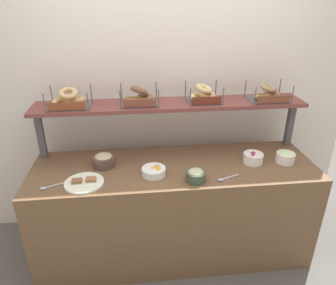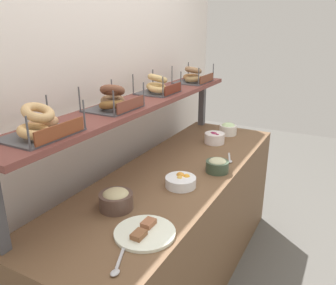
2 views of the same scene
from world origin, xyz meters
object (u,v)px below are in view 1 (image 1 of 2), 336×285
at_px(bagel_basket_sesame, 69,100).
at_px(bowl_scallion_spread, 285,157).
at_px(bowl_fruit_salad, 154,171).
at_px(serving_spoon_by_edge, 225,178).
at_px(bagel_basket_everything, 268,95).
at_px(serving_spoon_near_plate, 49,187).
at_px(bowl_beet_salad, 253,158).
at_px(serving_plate_white, 84,183).
at_px(bagel_basket_plain, 203,95).
at_px(bowl_hummus, 104,160).
at_px(bagel_basket_cinnamon_raisin, 139,97).
at_px(bowl_tuna_salad, 196,175).

bearing_deg(bagel_basket_sesame, bowl_scallion_spread, -10.18).
height_order(bowl_fruit_salad, serving_spoon_by_edge, bowl_fruit_salad).
relative_size(serving_spoon_by_edge, bagel_basket_everything, 0.55).
bearing_deg(serving_spoon_near_plate, bowl_fruit_salad, 7.07).
distance_m(bowl_beet_salad, serving_spoon_near_plate, 1.55).
bearing_deg(serving_plate_white, bowl_beet_salad, 7.37).
height_order(bowl_fruit_salad, bagel_basket_plain, bagel_basket_plain).
relative_size(bowl_hummus, bagel_basket_plain, 0.61).
distance_m(bowl_fruit_salad, serving_plate_white, 0.51).
relative_size(bowl_scallion_spread, bagel_basket_plain, 0.51).
relative_size(bowl_hummus, serving_spoon_near_plate, 1.00).
height_order(bowl_hummus, bagel_basket_cinnamon_raisin, bagel_basket_cinnamon_raisin).
xyz_separation_m(bagel_basket_sesame, bagel_basket_cinnamon_raisin, (0.54, 0.01, 0.00)).
xyz_separation_m(bowl_scallion_spread, bowl_fruit_salad, (-1.05, -0.08, -0.02)).
relative_size(serving_spoon_near_plate, bagel_basket_sesame, 0.53).
xyz_separation_m(bowl_fruit_salad, serving_plate_white, (-0.50, -0.07, -0.02)).
height_order(bowl_hummus, bagel_basket_plain, bagel_basket_plain).
distance_m(bowl_scallion_spread, bowl_hummus, 1.44).
xyz_separation_m(serving_plate_white, bagel_basket_plain, (0.94, 0.47, 0.47)).
distance_m(bowl_scallion_spread, bagel_basket_cinnamon_raisin, 1.25).
bearing_deg(serving_plate_white, bowl_fruit_salad, 7.73).
height_order(bowl_hummus, bowl_beet_salad, bowl_hummus).
relative_size(bowl_scallion_spread, serving_spoon_near_plate, 0.85).
distance_m(bowl_scallion_spread, serving_spoon_near_plate, 1.80).
bearing_deg(bowl_hummus, serving_spoon_by_edge, -18.70).
distance_m(bowl_hummus, bagel_basket_sesame, 0.53).
bearing_deg(serving_spoon_near_plate, bagel_basket_plain, 22.70).
bearing_deg(bowl_scallion_spread, bagel_basket_cinnamon_raisin, 164.54).
bearing_deg(serving_spoon_by_edge, bowl_hummus, 161.30).
relative_size(bowl_beet_salad, bowl_tuna_salad, 1.07).
height_order(bagel_basket_sesame, bagel_basket_plain, bagel_basket_sesame).
relative_size(bowl_scallion_spread, bowl_beet_salad, 0.93).
xyz_separation_m(bowl_hummus, serving_spoon_near_plate, (-0.36, -0.27, -0.05)).
bearing_deg(bagel_basket_cinnamon_raisin, bowl_beet_salad, -18.36).
distance_m(bowl_hummus, bowl_beet_salad, 1.18).
distance_m(bowl_hummus, serving_spoon_by_edge, 0.94).
bearing_deg(bagel_basket_everything, serving_spoon_near_plate, -164.85).
distance_m(bowl_beet_salad, bagel_basket_everything, 0.54).
bearing_deg(bowl_scallion_spread, bowl_beet_salad, 174.96).
xyz_separation_m(bowl_tuna_salad, bagel_basket_sesame, (-0.91, 0.49, 0.43)).
xyz_separation_m(bowl_scallion_spread, serving_plate_white, (-1.56, -0.15, -0.04)).
bearing_deg(bagel_basket_everything, bowl_beet_salad, -122.43).
xyz_separation_m(bagel_basket_cinnamon_raisin, bagel_basket_plain, (0.52, 0.01, -0.00)).
bearing_deg(bagel_basket_plain, bagel_basket_cinnamon_raisin, -178.98).
relative_size(bagel_basket_sesame, bagel_basket_plain, 1.14).
distance_m(bowl_scallion_spread, serving_spoon_by_edge, 0.58).
distance_m(bowl_beet_salad, bagel_basket_sesame, 1.51).
distance_m(serving_spoon_by_edge, bagel_basket_everything, 0.82).
xyz_separation_m(bowl_scallion_spread, bagel_basket_everything, (-0.09, 0.29, 0.42)).
xyz_separation_m(bowl_scallion_spread, bowl_beet_salad, (-0.26, 0.02, -0.01)).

